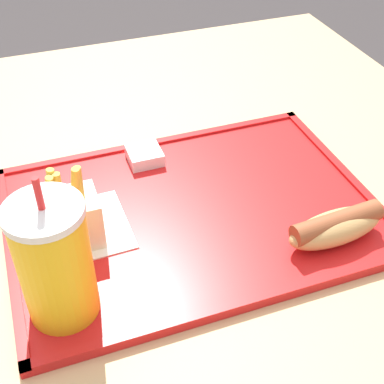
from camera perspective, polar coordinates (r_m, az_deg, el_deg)
The scene contains 7 objects.
dining_table at distance 0.97m, azimuth -2.61°, elevation -19.27°, with size 1.09×1.16×0.70m.
food_tray at distance 0.70m, azimuth 0.00°, elevation -2.17°, with size 0.48×0.34×0.01m.
paper_napkin at distance 0.69m, azimuth -12.52°, elevation -4.06°, with size 0.14×0.12×0.00m.
soda_cup at distance 0.55m, azimuth -14.44°, elevation -7.21°, with size 0.08×0.08×0.18m.
hot_dog_far at distance 0.67m, azimuth 15.11°, elevation -3.56°, with size 0.13×0.06×0.04m.
fries_carton at distance 0.65m, azimuth -12.96°, elevation -2.74°, with size 0.07×0.06×0.11m.
sauce_cup_mayo at distance 0.78m, azimuth -5.08°, elevation 3.95°, with size 0.05×0.05×0.02m.
Camera 1 is at (0.13, 0.48, 1.18)m, focal length 50.00 mm.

